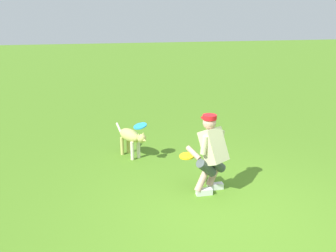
{
  "coord_description": "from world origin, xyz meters",
  "views": [
    {
      "loc": [
        1.8,
        4.2,
        2.81
      ],
      "look_at": [
        0.57,
        -1.64,
        0.9
      ],
      "focal_mm": 38.32,
      "sensor_mm": 36.0,
      "label": 1
    }
  ],
  "objects_px": {
    "person": "(211,152)",
    "frisbee_flying": "(140,126)",
    "frisbee_held": "(187,156)",
    "dog": "(131,137)"
  },
  "relations": [
    {
      "from": "person",
      "to": "frisbee_flying",
      "type": "xyz_separation_m",
      "value": [
        0.92,
        -1.58,
        -0.0
      ]
    },
    {
      "from": "person",
      "to": "frisbee_flying",
      "type": "relative_size",
      "value": 4.92
    },
    {
      "from": "frisbee_flying",
      "to": "frisbee_held",
      "type": "bearing_deg",
      "value": 110.9
    },
    {
      "from": "dog",
      "to": "frisbee_held",
      "type": "distance_m",
      "value": 1.77
    },
    {
      "from": "frisbee_flying",
      "to": "frisbee_held",
      "type": "distance_m",
      "value": 1.55
    },
    {
      "from": "dog",
      "to": "frisbee_held",
      "type": "relative_size",
      "value": 3.71
    },
    {
      "from": "frisbee_flying",
      "to": "frisbee_held",
      "type": "height_order",
      "value": "frisbee_flying"
    },
    {
      "from": "person",
      "to": "frisbee_flying",
      "type": "bearing_deg",
      "value": -1.51
    },
    {
      "from": "frisbee_held",
      "to": "dog",
      "type": "bearing_deg",
      "value": -66.01
    },
    {
      "from": "person",
      "to": "frisbee_held",
      "type": "relative_size",
      "value": 5.27
    }
  ]
}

